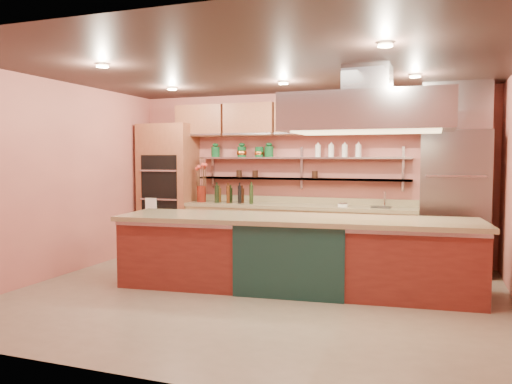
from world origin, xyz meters
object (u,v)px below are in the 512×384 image
at_px(copper_kettle, 259,153).
at_px(green_canister, 259,152).
at_px(flower_vase, 201,194).
at_px(island, 294,253).
at_px(kitchen_scale, 343,204).
at_px(refrigerator, 454,202).

xyz_separation_m(copper_kettle, green_canister, (0.00, 0.00, 0.02)).
distance_m(flower_vase, green_canister, 1.26).
height_order(island, green_canister, green_canister).
bearing_deg(kitchen_scale, flower_vase, 157.96).
bearing_deg(copper_kettle, refrigerator, -4.20).
bearing_deg(flower_vase, copper_kettle, 12.49).
xyz_separation_m(refrigerator, island, (-1.97, -1.71, -0.58)).
xyz_separation_m(flower_vase, green_canister, (1.00, 0.22, 0.73)).
xyz_separation_m(island, green_canister, (-1.16, 1.94, 1.33)).
xyz_separation_m(island, kitchen_scale, (0.33, 1.72, 0.50)).
bearing_deg(island, kitchen_scale, 73.44).
xyz_separation_m(refrigerator, flower_vase, (-4.13, 0.01, 0.02)).
bearing_deg(refrigerator, green_canister, 175.79).
xyz_separation_m(refrigerator, copper_kettle, (-3.13, 0.23, 0.73)).
relative_size(copper_kettle, green_canister, 0.94).
bearing_deg(flower_vase, island, -38.55).
bearing_deg(island, refrigerator, 35.23).
distance_m(flower_vase, copper_kettle, 1.24).
xyz_separation_m(flower_vase, copper_kettle, (0.99, 0.22, 0.71)).
relative_size(refrigerator, island, 0.46).
bearing_deg(green_canister, flower_vase, -167.56).
relative_size(refrigerator, kitchen_scale, 14.41).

